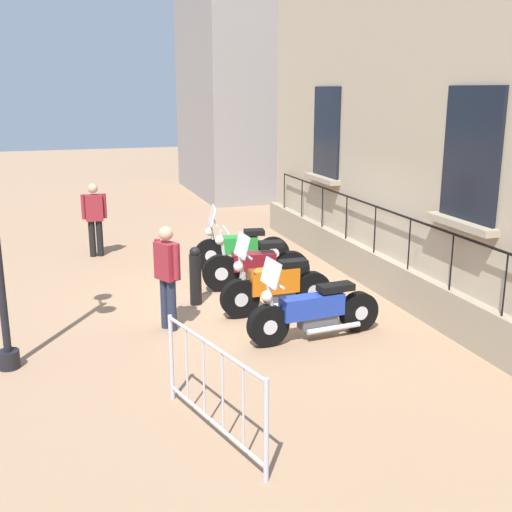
{
  "coord_description": "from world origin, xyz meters",
  "views": [
    {
      "loc": [
        3.19,
        9.89,
        3.56
      ],
      "look_at": [
        -0.02,
        0.0,
        0.8
      ],
      "focal_mm": 44.48,
      "sensor_mm": 36.0,
      "label": 1
    }
  ],
  "objects_px": {
    "motorcycle_green": "(241,249)",
    "crowd_barrier": "(213,387)",
    "motorcycle_maroon": "(256,266)",
    "motorcycle_blue": "(314,312)",
    "pedestrian_walking": "(167,272)",
    "pedestrian_standing": "(95,216)",
    "motorcycle_orange": "(275,288)",
    "bollard": "(195,276)"
  },
  "relations": [
    {
      "from": "pedestrian_walking",
      "to": "crowd_barrier",
      "type": "bearing_deg",
      "value": 87.99
    },
    {
      "from": "motorcycle_green",
      "to": "motorcycle_blue",
      "type": "relative_size",
      "value": 0.91
    },
    {
      "from": "motorcycle_orange",
      "to": "motorcycle_blue",
      "type": "relative_size",
      "value": 0.9
    },
    {
      "from": "pedestrian_standing",
      "to": "pedestrian_walking",
      "type": "distance_m",
      "value": 4.85
    },
    {
      "from": "pedestrian_standing",
      "to": "motorcycle_green",
      "type": "bearing_deg",
      "value": 142.6
    },
    {
      "from": "motorcycle_green",
      "to": "motorcycle_orange",
      "type": "relative_size",
      "value": 1.01
    },
    {
      "from": "motorcycle_maroon",
      "to": "bollard",
      "type": "bearing_deg",
      "value": 21.63
    },
    {
      "from": "motorcycle_green",
      "to": "motorcycle_orange",
      "type": "height_order",
      "value": "motorcycle_orange"
    },
    {
      "from": "motorcycle_maroon",
      "to": "motorcycle_blue",
      "type": "distance_m",
      "value": 2.51
    },
    {
      "from": "pedestrian_standing",
      "to": "bollard",
      "type": "bearing_deg",
      "value": 109.67
    },
    {
      "from": "motorcycle_orange",
      "to": "pedestrian_walking",
      "type": "xyz_separation_m",
      "value": [
        1.78,
        0.17,
        0.46
      ]
    },
    {
      "from": "motorcycle_maroon",
      "to": "motorcycle_orange",
      "type": "relative_size",
      "value": 1.05
    },
    {
      "from": "crowd_barrier",
      "to": "pedestrian_standing",
      "type": "height_order",
      "value": "pedestrian_standing"
    },
    {
      "from": "motorcycle_green",
      "to": "pedestrian_standing",
      "type": "bearing_deg",
      "value": -37.4
    },
    {
      "from": "motorcycle_green",
      "to": "pedestrian_standing",
      "type": "height_order",
      "value": "pedestrian_standing"
    },
    {
      "from": "motorcycle_blue",
      "to": "motorcycle_maroon",
      "type": "bearing_deg",
      "value": -88.42
    },
    {
      "from": "motorcycle_blue",
      "to": "pedestrian_walking",
      "type": "distance_m",
      "value": 2.25
    },
    {
      "from": "motorcycle_green",
      "to": "pedestrian_walking",
      "type": "distance_m",
      "value": 3.41
    },
    {
      "from": "motorcycle_orange",
      "to": "motorcycle_maroon",
      "type": "bearing_deg",
      "value": -94.19
    },
    {
      "from": "motorcycle_orange",
      "to": "pedestrian_standing",
      "type": "bearing_deg",
      "value": -61.72
    },
    {
      "from": "motorcycle_green",
      "to": "motorcycle_orange",
      "type": "bearing_deg",
      "value": 85.93
    },
    {
      "from": "motorcycle_orange",
      "to": "pedestrian_standing",
      "type": "distance_m",
      "value": 5.28
    },
    {
      "from": "crowd_barrier",
      "to": "motorcycle_blue",
      "type": "bearing_deg",
      "value": -133.42
    },
    {
      "from": "motorcycle_green",
      "to": "pedestrian_standing",
      "type": "distance_m",
      "value": 3.4
    },
    {
      "from": "motorcycle_green",
      "to": "crowd_barrier",
      "type": "height_order",
      "value": "motorcycle_green"
    },
    {
      "from": "motorcycle_maroon",
      "to": "crowd_barrier",
      "type": "height_order",
      "value": "motorcycle_maroon"
    },
    {
      "from": "motorcycle_maroon",
      "to": "motorcycle_orange",
      "type": "xyz_separation_m",
      "value": [
        0.1,
        1.32,
        0.01
      ]
    },
    {
      "from": "bollard",
      "to": "motorcycle_blue",
      "type": "bearing_deg",
      "value": 122.7
    },
    {
      "from": "motorcycle_blue",
      "to": "crowd_barrier",
      "type": "xyz_separation_m",
      "value": [
        2.06,
        2.17,
        0.16
      ]
    },
    {
      "from": "motorcycle_blue",
      "to": "motorcycle_orange",
      "type": "bearing_deg",
      "value": -82.05
    },
    {
      "from": "pedestrian_walking",
      "to": "motorcycle_maroon",
      "type": "bearing_deg",
      "value": -141.57
    },
    {
      "from": "pedestrian_walking",
      "to": "motorcycle_orange",
      "type": "bearing_deg",
      "value": -174.68
    },
    {
      "from": "motorcycle_green",
      "to": "crowd_barrier",
      "type": "relative_size",
      "value": 0.99
    },
    {
      "from": "motorcycle_orange",
      "to": "motorcycle_blue",
      "type": "distance_m",
      "value": 1.2
    },
    {
      "from": "crowd_barrier",
      "to": "bollard",
      "type": "bearing_deg",
      "value": -100.23
    },
    {
      "from": "bollard",
      "to": "motorcycle_orange",
      "type": "bearing_deg",
      "value": 143.65
    },
    {
      "from": "crowd_barrier",
      "to": "bollard",
      "type": "relative_size",
      "value": 1.93
    },
    {
      "from": "crowd_barrier",
      "to": "pedestrian_walking",
      "type": "bearing_deg",
      "value": -92.01
    },
    {
      "from": "motorcycle_maroon",
      "to": "bollard",
      "type": "distance_m",
      "value": 1.33
    },
    {
      "from": "crowd_barrier",
      "to": "pedestrian_walking",
      "type": "distance_m",
      "value": 3.22
    },
    {
      "from": "bollard",
      "to": "pedestrian_walking",
      "type": "height_order",
      "value": "pedestrian_walking"
    },
    {
      "from": "motorcycle_green",
      "to": "motorcycle_blue",
      "type": "bearing_deg",
      "value": 89.73
    }
  ]
}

